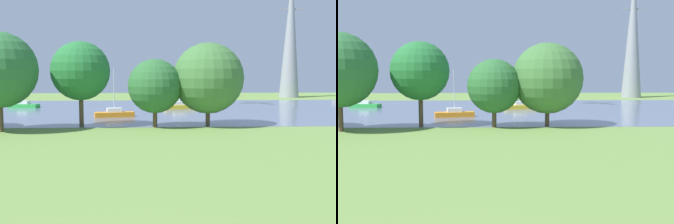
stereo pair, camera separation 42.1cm
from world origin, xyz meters
TOP-DOWN VIEW (x-y plane):
  - ground_plane at (0.00, 22.00)m, footprint 160.00×160.00m
  - water_surface at (0.00, 50.00)m, footprint 140.00×40.00m
  - sailboat_orange at (-4.01, 39.63)m, footprint 5.01×2.50m
  - sailboat_green at (-19.47, 53.66)m, footprint 5.01×2.51m
  - sailboat_yellow at (4.85, 50.47)m, footprint 5.02×2.68m
  - tree_west_far at (-13.19, 27.66)m, footprint 6.89×6.89m
  - tree_mid_shore at (-6.46, 30.80)m, footprint 5.84×5.84m
  - tree_west_near at (0.88, 30.13)m, footprint 5.34×5.34m
  - tree_east_near at (6.24, 30.78)m, footprint 7.12×7.12m
  - electricity_pylon at (32.00, 79.14)m, footprint 6.40×4.40m

SIDE VIEW (x-z plane):
  - ground_plane at x=0.00m, z-range 0.00..0.00m
  - water_surface at x=0.00m, z-range 0.00..0.02m
  - sailboat_green at x=-19.47m, z-range -2.37..3.26m
  - sailboat_orange at x=-4.01m, z-range -2.48..3.38m
  - sailboat_yellow at x=4.85m, z-range -3.42..4.36m
  - tree_west_near at x=0.88m, z-range 0.70..7.44m
  - tree_east_near at x=6.24m, z-range 0.64..9.04m
  - tree_mid_shore at x=-6.46m, z-range 1.31..9.81m
  - tree_west_far at x=-13.19m, z-range 1.08..10.16m
  - electricity_pylon at x=32.00m, z-range 0.01..28.46m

